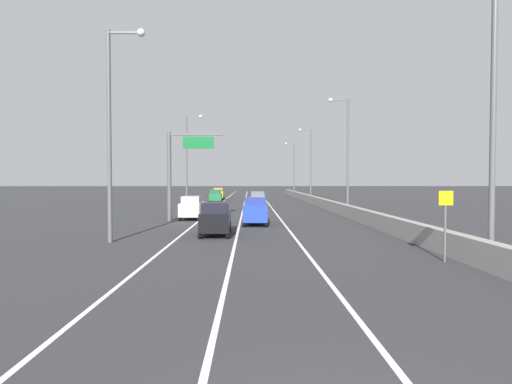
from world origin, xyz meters
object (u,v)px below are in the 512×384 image
(lamp_post_left_near, at_px, (113,122))
(car_gray_2, at_px, (258,200))
(lamp_post_left_mid, at_px, (188,155))
(car_yellow_4, at_px, (219,194))
(car_green_1, at_px, (216,196))
(car_white_3, at_px, (192,208))
(lamp_post_right_near, at_px, (488,103))
(lamp_post_right_second, at_px, (346,149))
(speed_advisory_sign, at_px, (445,220))
(overhead_sign_gantry, at_px, (178,165))
(lamp_post_right_fourth, at_px, (293,166))
(lamp_post_right_third, at_px, (309,160))
(car_blue_0, at_px, (256,211))
(car_black_5, at_px, (216,219))

(lamp_post_left_near, distance_m, car_gray_2, 29.88)
(lamp_post_left_mid, bearing_deg, car_yellow_4, 82.42)
(car_green_1, height_order, car_white_3, car_white_3)
(lamp_post_right_near, distance_m, lamp_post_right_second, 25.02)
(car_white_3, height_order, car_yellow_4, car_yellow_4)
(speed_advisory_sign, relative_size, car_white_3, 0.70)
(car_gray_2, height_order, car_white_3, car_gray_2)
(lamp_post_right_second, height_order, car_gray_2, lamp_post_right_second)
(overhead_sign_gantry, height_order, car_green_1, overhead_sign_gantry)
(lamp_post_left_mid, bearing_deg, lamp_post_right_fourth, 65.88)
(lamp_post_right_third, distance_m, car_green_1, 16.33)
(lamp_post_right_near, height_order, lamp_post_left_near, same)
(overhead_sign_gantry, relative_size, speed_advisory_sign, 2.50)
(lamp_post_left_mid, distance_m, car_blue_0, 23.16)
(car_green_1, bearing_deg, car_blue_0, -79.70)
(lamp_post_right_fourth, xyz_separation_m, car_blue_0, (-9.17, -59.91, -5.60))
(overhead_sign_gantry, distance_m, lamp_post_right_near, 24.09)
(lamp_post_right_second, bearing_deg, car_gray_2, 134.04)
(overhead_sign_gantry, height_order, lamp_post_right_second, lamp_post_right_second)
(lamp_post_right_near, relative_size, car_blue_0, 2.47)
(lamp_post_right_second, xyz_separation_m, car_green_1, (-14.99, 21.45, -5.67))
(lamp_post_right_third, distance_m, car_yellow_4, 16.67)
(car_white_3, bearing_deg, lamp_post_left_mid, 99.51)
(lamp_post_right_third, xyz_separation_m, lamp_post_left_near, (-17.19, -44.05, 0.00))
(lamp_post_right_third, height_order, car_green_1, lamp_post_right_third)
(speed_advisory_sign, xyz_separation_m, lamp_post_right_third, (1.37, 49.71, 4.89))
(lamp_post_right_third, xyz_separation_m, car_yellow_4, (-15.06, 4.40, -5.62))
(lamp_post_right_second, relative_size, lamp_post_right_third, 1.00)
(car_blue_0, xyz_separation_m, car_green_1, (-5.69, 31.32, -0.07))
(car_gray_2, xyz_separation_m, car_white_3, (-6.08, -14.58, -0.00))
(car_black_5, bearing_deg, lamp_post_right_near, -36.76)
(lamp_post_right_fourth, height_order, car_green_1, lamp_post_right_fourth)
(car_gray_2, distance_m, car_white_3, 15.80)
(lamp_post_right_fourth, bearing_deg, car_green_1, -117.46)
(lamp_post_left_mid, distance_m, car_white_3, 17.68)
(lamp_post_left_mid, height_order, car_gray_2, lamp_post_left_mid)
(lamp_post_right_fourth, distance_m, lamp_post_left_mid, 42.78)
(lamp_post_right_third, bearing_deg, car_white_3, -115.77)
(car_blue_0, distance_m, car_white_3, 7.04)
(car_blue_0, distance_m, car_green_1, 31.83)
(lamp_post_right_near, distance_m, lamp_post_right_fourth, 75.07)
(car_yellow_4, bearing_deg, speed_advisory_sign, -75.81)
(lamp_post_right_near, distance_m, lamp_post_left_near, 18.36)
(lamp_post_right_fourth, bearing_deg, car_gray_2, -101.89)
(overhead_sign_gantry, xyz_separation_m, lamp_post_left_near, (-1.47, -12.01, 1.92))
(car_yellow_4, xyz_separation_m, car_black_5, (3.26, -45.50, -0.00))
(speed_advisory_sign, distance_m, lamp_post_right_third, 49.97)
(lamp_post_right_third, distance_m, car_blue_0, 36.52)
(speed_advisory_sign, relative_size, lamp_post_right_fourth, 0.26)
(lamp_post_right_fourth, relative_size, car_white_3, 2.72)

